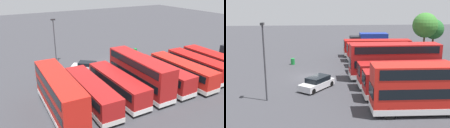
# 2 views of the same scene
# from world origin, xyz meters

# --- Properties ---
(ground_plane) EXTENTS (140.00, 140.00, 0.00)m
(ground_plane) POSITION_xyz_m (0.00, 0.00, 0.00)
(ground_plane) COLOR #38383D
(bus_single_deck_near_end) EXTENTS (2.96, 11.75, 2.95)m
(bus_single_deck_near_end) POSITION_xyz_m (-12.38, 11.67, 1.62)
(bus_single_deck_near_end) COLOR #B71411
(bus_single_deck_near_end) RESTS_ON ground
(bus_single_deck_second) EXTENTS (2.69, 10.44, 2.95)m
(bus_single_deck_second) POSITION_xyz_m (-8.84, 11.20, 1.62)
(bus_single_deck_second) COLOR #B71411
(bus_single_deck_second) RESTS_ON ground
(bus_single_deck_third) EXTENTS (2.80, 10.96, 2.95)m
(bus_single_deck_third) POSITION_xyz_m (-5.15, 11.71, 1.62)
(bus_single_deck_third) COLOR red
(bus_single_deck_third) RESTS_ON ground
(bus_single_deck_fourth) EXTENTS (2.83, 10.46, 2.95)m
(bus_single_deck_fourth) POSITION_xyz_m (-1.66, 11.33, 1.62)
(bus_single_deck_fourth) COLOR #A51919
(bus_single_deck_fourth) RESTS_ON ground
(bus_double_decker_fifth) EXTENTS (2.65, 11.39, 4.55)m
(bus_double_decker_fifth) POSITION_xyz_m (1.70, 10.87, 2.45)
(bus_double_decker_fifth) COLOR #A51919
(bus_double_decker_fifth) RESTS_ON ground
(bus_single_deck_sixth) EXTENTS (2.77, 10.85, 2.95)m
(bus_single_deck_sixth) POSITION_xyz_m (5.23, 11.16, 1.62)
(bus_single_deck_sixth) COLOR #A51919
(bus_single_deck_sixth) RESTS_ON ground
(bus_single_deck_seventh) EXTENTS (2.77, 11.15, 2.95)m
(bus_single_deck_seventh) POSITION_xyz_m (8.87, 11.35, 1.62)
(bus_single_deck_seventh) COLOR #A51919
(bus_single_deck_seventh) RESTS_ON ground
(bus_double_decker_far_end) EXTENTS (2.85, 11.67, 4.55)m
(bus_double_decker_far_end) POSITION_xyz_m (12.70, 11.66, 2.45)
(bus_double_decker_far_end) COLOR red
(bus_double_decker_far_end) RESTS_ON ground
(car_hatchback_silver) EXTENTS (4.69, 4.23, 1.43)m
(car_hatchback_silver) POSITION_xyz_m (5.04, 1.12, 0.70)
(car_hatchback_silver) COLOR silver
(car_hatchback_silver) RESTS_ON ground
(lamp_post_tall) EXTENTS (0.70, 0.30, 7.86)m
(lamp_post_tall) POSITION_xyz_m (8.44, -3.98, 4.61)
(lamp_post_tall) COLOR #38383D
(lamp_post_tall) RESTS_ON ground
(waste_bin_yellow) EXTENTS (0.60, 0.60, 0.95)m
(waste_bin_yellow) POSITION_xyz_m (-7.14, -2.69, 0.47)
(waste_bin_yellow) COLOR #197F33
(waste_bin_yellow) RESTS_ON ground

